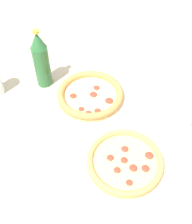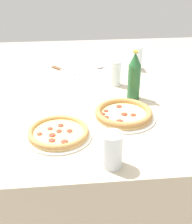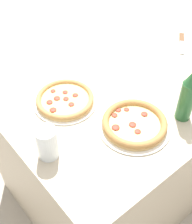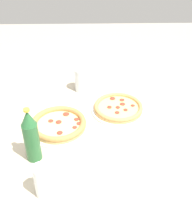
{
  "view_description": "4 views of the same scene",
  "coord_description": "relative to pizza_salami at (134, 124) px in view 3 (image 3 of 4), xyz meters",
  "views": [
    {
      "loc": [
        -0.26,
        0.62,
        1.61
      ],
      "look_at": [
        -0.22,
        -0.06,
        0.83
      ],
      "focal_mm": 45.0,
      "sensor_mm": 36.0,
      "label": 1
    },
    {
      "loc": [
        -1.47,
        0.07,
        1.5
      ],
      "look_at": [
        -0.23,
        -0.05,
        0.83
      ],
      "focal_mm": 50.0,
      "sensor_mm": 36.0,
      "label": 2
    },
    {
      "loc": [
        -0.88,
        -0.76,
        1.75
      ],
      "look_at": [
        -0.29,
        -0.05,
        0.81
      ],
      "focal_mm": 50.0,
      "sensor_mm": 36.0,
      "label": 3
    },
    {
      "loc": [
        0.89,
        -0.03,
        1.66
      ],
      "look_at": [
        -0.24,
        -0.0,
        0.83
      ],
      "focal_mm": 45.0,
      "sensor_mm": 36.0,
      "label": 4
    }
  ],
  "objects": [
    {
      "name": "knife",
      "position": [
        0.66,
        0.29,
        -0.02
      ],
      "size": [
        0.18,
        0.16,
        0.01
      ],
      "color": "brown",
      "rests_on": "table"
    },
    {
      "name": "pizza_salami",
      "position": [
        0.0,
        0.0,
        0.0
      ],
      "size": [
        0.31,
        0.31,
        0.04
      ],
      "color": "silver",
      "rests_on": "table"
    },
    {
      "name": "ground_plane",
      "position": [
        0.19,
        0.19,
        -0.79
      ],
      "size": [
        8.0,
        8.0,
        0.0
      ],
      "primitive_type": "plane",
      "color": "#A89E8E"
    },
    {
      "name": "glass_cola",
      "position": [
        -0.35,
        0.11,
        0.04
      ],
      "size": [
        0.08,
        0.08,
        0.14
      ],
      "color": "white",
      "rests_on": "table"
    },
    {
      "name": "table",
      "position": [
        0.19,
        0.19,
        -0.41
      ],
      "size": [
        1.28,
        0.89,
        0.77
      ],
      "color": "#B7A88E",
      "rests_on": "ground_plane"
    },
    {
      "name": "pizza_margherita",
      "position": [
        -0.14,
        0.31,
        -0.0
      ],
      "size": [
        0.29,
        0.29,
        0.04
      ],
      "color": "silver",
      "rests_on": "table"
    },
    {
      "name": "beer_bottle",
      "position": [
        0.2,
        -0.09,
        0.1
      ],
      "size": [
        0.07,
        0.07,
        0.26
      ],
      "color": "#286033",
      "rests_on": "table"
    }
  ]
}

